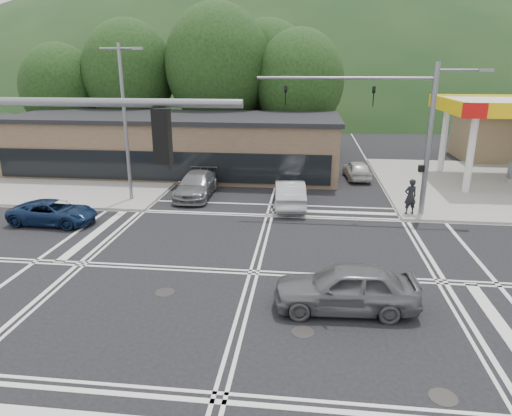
# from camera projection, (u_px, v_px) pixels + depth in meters

# --- Properties ---
(ground) EXTENTS (120.00, 120.00, 0.00)m
(ground) POSITION_uv_depth(u_px,v_px,m) (254.00, 273.00, 18.03)
(ground) COLOR black
(ground) RESTS_ON ground
(sidewalk_ne) EXTENTS (16.00, 16.00, 0.15)m
(sidewalk_ne) POSITION_uv_depth(u_px,v_px,m) (502.00, 186.00, 30.58)
(sidewalk_ne) COLOR gray
(sidewalk_ne) RESTS_ON ground
(sidewalk_nw) EXTENTS (16.00, 16.00, 0.15)m
(sidewalk_nw) POSITION_uv_depth(u_px,v_px,m) (78.00, 174.00, 33.86)
(sidewalk_nw) COLOR gray
(sidewalk_nw) RESTS_ON ground
(commercial_row) EXTENTS (24.00, 8.00, 4.00)m
(commercial_row) POSITION_uv_depth(u_px,v_px,m) (176.00, 146.00, 34.41)
(commercial_row) COLOR brown
(commercial_row) RESTS_ON ground
(hill_north) EXTENTS (252.00, 126.00, 140.00)m
(hill_north) POSITION_uv_depth(u_px,v_px,m) (301.00, 101.00, 103.30)
(hill_north) COLOR #1A3819
(hill_north) RESTS_ON ground
(tree_n_a) EXTENTS (8.00, 8.00, 11.75)m
(tree_n_a) POSITION_uv_depth(u_px,v_px,m) (129.00, 73.00, 40.15)
(tree_n_a) COLOR #382619
(tree_n_a) RESTS_ON ground
(tree_n_b) EXTENTS (9.00, 9.00, 12.98)m
(tree_n_b) POSITION_uv_depth(u_px,v_px,m) (218.00, 65.00, 39.08)
(tree_n_b) COLOR #382619
(tree_n_b) RESTS_ON ground
(tree_n_c) EXTENTS (7.60, 7.60, 10.87)m
(tree_n_c) POSITION_uv_depth(u_px,v_px,m) (299.00, 81.00, 38.71)
(tree_n_c) COLOR #382619
(tree_n_c) RESTS_ON ground
(tree_n_d) EXTENTS (6.80, 6.80, 9.76)m
(tree_n_d) POSITION_uv_depth(u_px,v_px,m) (60.00, 88.00, 40.25)
(tree_n_d) COLOR #382619
(tree_n_d) RESTS_ON ground
(tree_n_e) EXTENTS (8.40, 8.40, 11.98)m
(tree_n_e) POSITION_uv_depth(u_px,v_px,m) (268.00, 73.00, 42.63)
(tree_n_e) COLOR #382619
(tree_n_e) RESTS_ON ground
(streetlight_nw) EXTENTS (2.50, 0.25, 9.00)m
(streetlight_nw) POSITION_uv_depth(u_px,v_px,m) (126.00, 116.00, 25.96)
(streetlight_nw) COLOR slate
(streetlight_nw) RESTS_ON ground
(signal_mast_ne) EXTENTS (11.65, 0.30, 8.00)m
(signal_mast_ne) POSITION_uv_depth(u_px,v_px,m) (406.00, 121.00, 23.51)
(signal_mast_ne) COLOR slate
(signal_mast_ne) RESTS_ON ground
(car_blue_west) EXTENTS (4.46, 2.19, 1.22)m
(car_blue_west) POSITION_uv_depth(u_px,v_px,m) (53.00, 212.00, 23.41)
(car_blue_west) COLOR #0E2040
(car_blue_west) RESTS_ON ground
(car_grey_center) EXTENTS (4.86, 2.17, 1.62)m
(car_grey_center) POSITION_uv_depth(u_px,v_px,m) (345.00, 287.00, 15.10)
(car_grey_center) COLOR #5A5C5E
(car_grey_center) RESTS_ON ground
(car_queue_a) EXTENTS (2.06, 4.85, 1.56)m
(car_queue_a) POSITION_uv_depth(u_px,v_px,m) (290.00, 193.00, 26.21)
(car_queue_a) COLOR #ABAEB2
(car_queue_a) RESTS_ON ground
(car_queue_b) EXTENTS (1.96, 4.03, 1.33)m
(car_queue_b) POSITION_uv_depth(u_px,v_px,m) (357.00, 170.00, 32.65)
(car_queue_b) COLOR beige
(car_queue_b) RESTS_ON ground
(car_northbound) EXTENTS (2.15, 5.14, 1.48)m
(car_northbound) POSITION_uv_depth(u_px,v_px,m) (196.00, 185.00, 28.25)
(car_northbound) COLOR slate
(car_northbound) RESTS_ON ground
(pedestrian) EXTENTS (0.81, 0.66, 1.93)m
(pedestrian) POSITION_uv_depth(u_px,v_px,m) (410.00, 197.00, 24.39)
(pedestrian) COLOR black
(pedestrian) RESTS_ON sidewalk_ne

